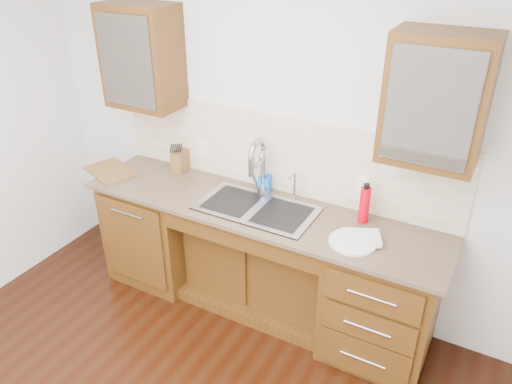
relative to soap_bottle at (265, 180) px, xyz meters
The scene contains 23 objects.
wall_back 0.38m from the soap_bottle, 61.88° to the left, with size 4.00×0.10×2.70m, color silver.
base_cabinet_left 1.07m from the soap_bottle, 165.54° to the right, with size 0.70×0.62×0.88m, color #593014.
base_cabinet_center 0.67m from the soap_bottle, 62.46° to the right, with size 1.20×0.44×0.70m, color #593014.
base_cabinet_right 1.19m from the soap_bottle, 12.51° to the right, with size 0.70×0.62×0.88m, color #593014.
countertop 0.27m from the soap_bottle, 73.57° to the right, with size 2.70×0.65×0.03m, color #84705B.
backsplash 0.23m from the soap_bottle, 45.43° to the left, with size 2.70×0.02×0.59m, color beige.
sink 0.32m from the soap_bottle, 74.48° to the right, with size 0.84×0.46×0.19m, color #9E9EA5.
faucet 0.11m from the soap_bottle, 87.29° to the right, with size 0.04×0.04×0.40m, color #999993.
filter_tap 0.25m from the soap_bottle, ahead, with size 0.02×0.02×0.24m, color #999993.
upper_cabinet_left 1.28m from the soap_bottle, behind, with size 0.55×0.34×0.75m, color #593014.
upper_cabinet_right 1.39m from the soap_bottle, ahead, with size 0.55×0.34×0.75m, color #593014.
outlet_left 0.59m from the soap_bottle, behind, with size 0.08×0.01×0.12m, color white.
outlet_right 0.73m from the soap_bottle, ahead, with size 0.08×0.01×0.12m, color white.
soap_bottle is the anchor object (origin of this frame).
water_bottle 0.79m from the soap_bottle, ahead, with size 0.07×0.07×0.26m, color red.
plate 0.88m from the soap_bottle, 22.91° to the right, with size 0.30×0.30×0.02m, color silver.
dish_towel 0.91m from the soap_bottle, 19.72° to the right, with size 0.24×0.17×0.04m, color white.
knife_block 0.76m from the soap_bottle, behind, with size 0.09×0.15×0.17m, color #945C36.
cutting_board 1.29m from the soap_bottle, 166.20° to the right, with size 0.42×0.29×0.02m, color olive.
cup_left_a 1.29m from the soap_bottle, behind, with size 0.11×0.11×0.09m, color white.
cup_left_b 1.20m from the soap_bottle, behind, with size 0.10×0.10×0.09m, color white.
cup_right_a 1.27m from the soap_bottle, ahead, with size 0.13×0.13×0.11m, color white.
cup_right_b 1.45m from the soap_bottle, ahead, with size 0.10×0.10×0.09m, color silver.
Camera 1 is at (1.45, -1.26, 2.71)m, focal length 35.00 mm.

